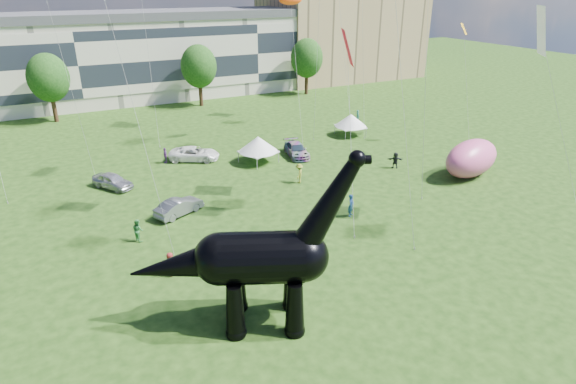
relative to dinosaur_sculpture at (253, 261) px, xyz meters
name	(u,v)px	position (x,y,z in m)	size (l,w,h in m)	color
ground	(357,330)	(4.58, -3.21, -3.85)	(220.00, 220.00, 0.00)	#16330C
terrace_row	(75,64)	(-3.42, 58.79, 2.15)	(78.00, 11.00, 12.00)	beige
apartment_block	(341,17)	(44.58, 61.79, 7.15)	(28.00, 18.00, 22.00)	tan
tree_mid_left	(48,74)	(-7.42, 49.79, 2.44)	(5.20, 5.20, 9.44)	#382314
tree_mid_right	(198,63)	(12.58, 49.79, 2.44)	(5.20, 5.20, 9.44)	#382314
tree_far_right	(307,55)	(30.58, 49.79, 2.44)	(5.20, 5.20, 9.44)	#382314
dinosaur_sculpture	(253,261)	(0.00, 0.00, 0.00)	(12.08, 6.70, 10.19)	black
car_silver	(113,181)	(-4.13, 22.92, -3.16)	(1.63, 4.05, 1.38)	#B8B7BD
car_grey	(179,207)	(-0.22, 14.89, -3.17)	(1.43, 4.11, 1.36)	slate
car_white	(194,154)	(4.60, 26.75, -3.14)	(2.36, 5.12, 1.42)	white
car_dark	(296,150)	(14.73, 23.14, -3.16)	(1.93, 4.74, 1.38)	#595960
gazebo_near	(258,144)	(10.32, 23.18, -1.90)	(4.99, 4.99, 2.77)	silver
gazebo_far	(351,120)	(24.07, 26.89, -2.00)	(4.12, 4.12, 2.64)	white
inflatable_pink	(471,158)	(26.96, 10.64, -2.09)	(7.02, 3.51, 3.51)	#D9548D
visitors	(226,209)	(2.89, 12.47, -2.99)	(51.40, 42.99, 1.89)	teal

